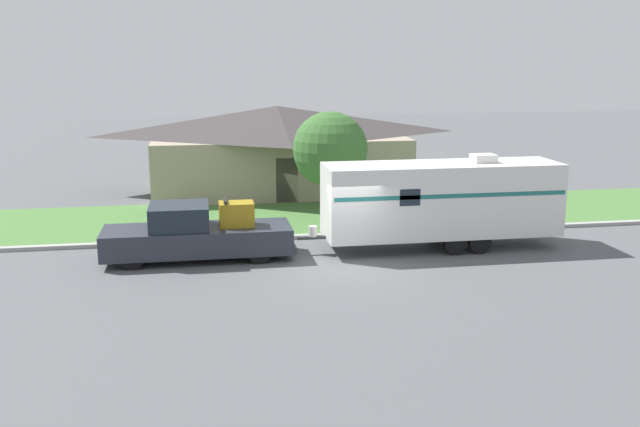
{
  "coord_description": "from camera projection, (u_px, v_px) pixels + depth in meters",
  "views": [
    {
      "loc": [
        -4.62,
        -21.64,
        6.62
      ],
      "look_at": [
        -0.6,
        1.62,
        1.4
      ],
      "focal_mm": 40.0,
      "sensor_mm": 36.0,
      "label": 1
    }
  ],
  "objects": [
    {
      "name": "lawn_strip",
      "position": [
        311.0,
        216.0,
        30.14
      ],
      "size": [
        80.0,
        7.0,
        0.03
      ],
      "color": "#477538",
      "rests_on": "ground_plane"
    },
    {
      "name": "house_across_street",
      "position": [
        277.0,
        146.0,
        36.09
      ],
      "size": [
        13.21,
        8.39,
        4.2
      ],
      "color": "gray",
      "rests_on": "ground_plane"
    },
    {
      "name": "travel_trailer",
      "position": [
        442.0,
        199.0,
        24.83
      ],
      "size": [
        9.2,
        2.21,
        3.29
      ],
      "color": "black",
      "rests_on": "ground_plane"
    },
    {
      "name": "ground_plane",
      "position": [
        347.0,
        266.0,
        23.02
      ],
      "size": [
        120.0,
        120.0,
        0.0
      ],
      "primitive_type": "plane",
      "color": "#515456"
    },
    {
      "name": "pickup_truck",
      "position": [
        197.0,
        234.0,
        23.61
      ],
      "size": [
        6.3,
        2.04,
        2.01
      ],
      "color": "black",
      "rests_on": "ground_plane"
    },
    {
      "name": "mailbox",
      "position": [
        165.0,
        211.0,
        26.26
      ],
      "size": [
        0.48,
        0.2,
        1.33
      ],
      "color": "brown",
      "rests_on": "ground_plane"
    },
    {
      "name": "tree_in_yard",
      "position": [
        330.0,
        149.0,
        28.71
      ],
      "size": [
        3.04,
        3.04,
        4.48
      ],
      "color": "brown",
      "rests_on": "ground_plane"
    },
    {
      "name": "curb_strip",
      "position": [
        326.0,
        236.0,
        26.62
      ],
      "size": [
        80.0,
        0.3,
        0.14
      ],
      "color": "#999993",
      "rests_on": "ground_plane"
    }
  ]
}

